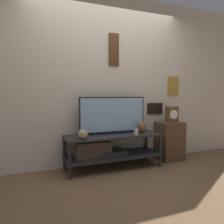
{
  "coord_description": "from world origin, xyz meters",
  "views": [
    {
      "loc": [
        -1.23,
        -2.75,
        1.12
      ],
      "look_at": [
        -0.02,
        0.28,
        0.86
      ],
      "focal_mm": 35.0,
      "sensor_mm": 36.0,
      "label": 1
    }
  ],
  "objects_px": {
    "television": "(113,115)",
    "vase_round_glass": "(83,134)",
    "vase_urn_stoneware": "(142,127)",
    "candle_jar": "(136,132)",
    "mantel_clock": "(172,114)"
  },
  "relations": [
    {
      "from": "television",
      "to": "mantel_clock",
      "type": "bearing_deg",
      "value": -3.43
    },
    {
      "from": "vase_urn_stoneware",
      "to": "mantel_clock",
      "type": "height_order",
      "value": "mantel_clock"
    },
    {
      "from": "candle_jar",
      "to": "mantel_clock",
      "type": "bearing_deg",
      "value": 14.44
    },
    {
      "from": "vase_urn_stoneware",
      "to": "vase_round_glass",
      "type": "relative_size",
      "value": 1.3
    },
    {
      "from": "television",
      "to": "vase_round_glass",
      "type": "xyz_separation_m",
      "value": [
        -0.54,
        -0.25,
        -0.22
      ]
    },
    {
      "from": "vase_urn_stoneware",
      "to": "candle_jar",
      "type": "bearing_deg",
      "value": -140.41
    },
    {
      "from": "television",
      "to": "candle_jar",
      "type": "bearing_deg",
      "value": -45.33
    },
    {
      "from": "vase_urn_stoneware",
      "to": "vase_round_glass",
      "type": "distance_m",
      "value": 1.0
    },
    {
      "from": "television",
      "to": "mantel_clock",
      "type": "xyz_separation_m",
      "value": [
        1.07,
        -0.06,
        -0.02
      ]
    },
    {
      "from": "television",
      "to": "mantel_clock",
      "type": "relative_size",
      "value": 4.04
    },
    {
      "from": "vase_urn_stoneware",
      "to": "candle_jar",
      "type": "relative_size",
      "value": 1.96
    },
    {
      "from": "vase_round_glass",
      "to": "mantel_clock",
      "type": "bearing_deg",
      "value": 6.73
    },
    {
      "from": "vase_round_glass",
      "to": "television",
      "type": "bearing_deg",
      "value": 24.98
    },
    {
      "from": "vase_urn_stoneware",
      "to": "mantel_clock",
      "type": "distance_m",
      "value": 0.64
    },
    {
      "from": "vase_urn_stoneware",
      "to": "mantel_clock",
      "type": "bearing_deg",
      "value": 4.97
    }
  ]
}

